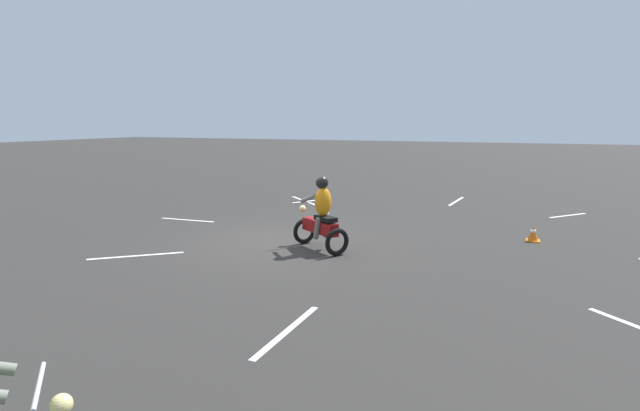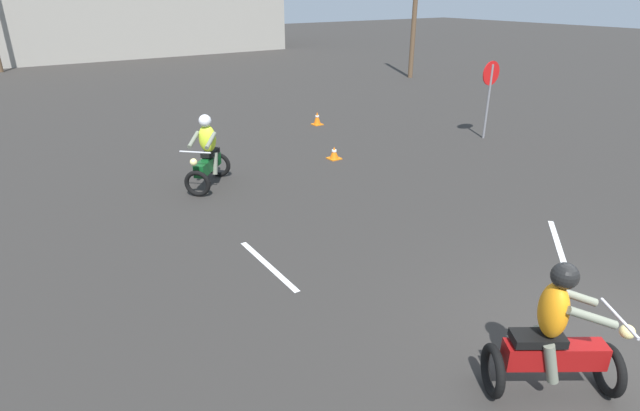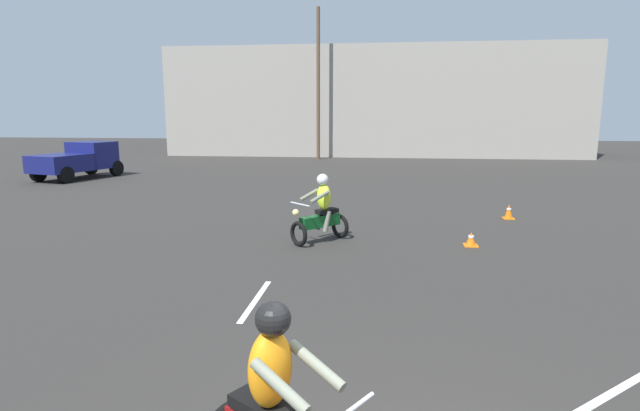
# 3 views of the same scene
# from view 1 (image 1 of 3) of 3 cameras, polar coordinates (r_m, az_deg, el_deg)

# --- Properties ---
(ground_plane) EXTENTS (120.00, 120.00, 0.00)m
(ground_plane) POSITION_cam_1_polar(r_m,az_deg,el_deg) (11.96, -4.62, -4.17)
(ground_plane) COLOR #2D2B28
(motorcycle_rider_foreground) EXTENTS (1.50, 1.27, 1.66)m
(motorcycle_rider_foreground) POSITION_cam_1_polar(r_m,az_deg,el_deg) (11.06, 0.10, -1.42)
(motorcycle_rider_foreground) COLOR black
(motorcycle_rider_foreground) RESTS_ON ground
(traffic_cone_near_left) EXTENTS (0.32, 0.32, 0.40)m
(traffic_cone_near_left) POSITION_cam_1_polar(r_m,az_deg,el_deg) (14.04, 0.79, -1.27)
(traffic_cone_near_left) COLOR orange
(traffic_cone_near_left) RESTS_ON ground
(traffic_cone_near_right) EXTENTS (0.32, 0.32, 0.37)m
(traffic_cone_near_right) POSITION_cam_1_polar(r_m,az_deg,el_deg) (13.00, 23.19, -3.02)
(traffic_cone_near_right) COLOR orange
(traffic_cone_near_right) RESTS_ON ground
(lane_stripe_e) EXTENTS (1.76, 0.21, 0.01)m
(lane_stripe_e) POSITION_cam_1_polar(r_m,az_deg,el_deg) (15.03, -14.92, -1.60)
(lane_stripe_e) COLOR silver
(lane_stripe_e) RESTS_ON ground
(lane_stripe_ne) EXTENTS (1.55, 1.34, 0.01)m
(lane_stripe_ne) POSITION_cam_1_polar(r_m,az_deg,el_deg) (11.41, -20.27, -5.41)
(lane_stripe_ne) COLOR silver
(lane_stripe_ne) RESTS_ON ground
(lane_stripe_n) EXTENTS (0.11, 1.91, 0.01)m
(lane_stripe_n) POSITION_cam_1_polar(r_m,az_deg,el_deg) (7.08, -3.75, -14.08)
(lane_stripe_n) COLOR silver
(lane_stripe_n) RESTS_ON ground
(lane_stripe_sw) EXTENTS (1.11, 1.26, 0.01)m
(lane_stripe_sw) POSITION_cam_1_polar(r_m,az_deg,el_deg) (16.98, 26.47, -1.02)
(lane_stripe_sw) COLOR silver
(lane_stripe_sw) RESTS_ON ground
(lane_stripe_s) EXTENTS (0.29, 2.14, 0.01)m
(lane_stripe_s) POSITION_cam_1_polar(r_m,az_deg,el_deg) (18.56, 15.31, 0.48)
(lane_stripe_s) COLOR silver
(lane_stripe_s) RESTS_ON ground
(lane_stripe_se) EXTENTS (1.64, 1.52, 0.01)m
(lane_stripe_se) POSITION_cam_1_polar(r_m,az_deg,el_deg) (18.06, -1.89, 0.58)
(lane_stripe_se) COLOR silver
(lane_stripe_se) RESTS_ON ground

